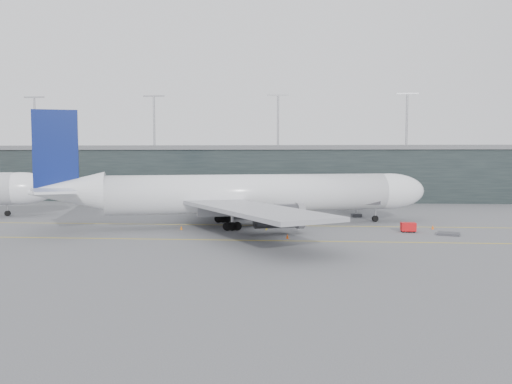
{
  "coord_description": "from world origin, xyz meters",
  "views": [
    {
      "loc": [
        9.56,
        -91.15,
        12.02
      ],
      "look_at": [
        2.88,
        -4.0,
        5.9
      ],
      "focal_mm": 35.0,
      "sensor_mm": 36.0,
      "label": 1
    }
  ],
  "objects": [
    {
      "name": "cone_nose",
      "position": [
        32.68,
        -6.59,
        0.36
      ],
      "size": [
        0.45,
        0.45,
        0.72
      ],
      "primitive_type": "cone",
      "color": "#EA5A0D",
      "rests_on": "ground"
    },
    {
      "name": "main_aircraft",
      "position": [
        1.6,
        -4.43,
        5.5
      ],
      "size": [
        68.6,
        63.1,
        19.61
      ],
      "rotation": [
        0.0,
        0.0,
        0.29
      ],
      "color": "white",
      "rests_on": "ground"
    },
    {
      "name": "cone_tail",
      "position": [
        -9.07,
        -10.28,
        0.33
      ],
      "size": [
        0.42,
        0.42,
        0.67
      ],
      "primitive_type": "cone",
      "color": "orange",
      "rests_on": "ground"
    },
    {
      "name": "cone_wing_port",
      "position": [
        8.46,
        12.3,
        0.34
      ],
      "size": [
        0.42,
        0.42,
        0.67
      ],
      "primitive_type": "cone",
      "color": "#D0460B",
      "rests_on": "ground"
    },
    {
      "name": "gse_cart",
      "position": [
        27.86,
        -10.21,
        0.87
      ],
      "size": [
        2.3,
        1.47,
        1.56
      ],
      "rotation": [
        0.0,
        0.0,
        0.01
      ],
      "color": "red",
      "rests_on": "ground"
    },
    {
      "name": "taxiline_a",
      "position": [
        0.0,
        -4.0,
        0.01
      ],
      "size": [
        160.0,
        0.25,
        0.02
      ],
      "primitive_type": "cube",
      "color": "gold",
      "rests_on": "ground"
    },
    {
      "name": "cone_wing_stbd",
      "position": [
        8.61,
        -18.09,
        0.35
      ],
      "size": [
        0.44,
        0.44,
        0.7
      ],
      "primitive_type": "cone",
      "color": "#FF590E",
      "rests_on": "ground"
    },
    {
      "name": "terminal",
      "position": [
        -0.0,
        58.0,
        7.62
      ],
      "size": [
        240.0,
        36.0,
        29.0
      ],
      "color": "black",
      "rests_on": "ground"
    },
    {
      "name": "jet_bridge",
      "position": [
        21.02,
        23.55,
        4.73
      ],
      "size": [
        8.98,
        43.32,
        6.32
      ],
      "rotation": [
        0.0,
        0.0,
        0.14
      ],
      "color": "#2F2F34",
      "rests_on": "ground"
    },
    {
      "name": "taxiline_lead_main",
      "position": [
        5.0,
        20.0,
        0.01
      ],
      "size": [
        0.25,
        60.0,
        0.02
      ],
      "primitive_type": "cube",
      "color": "gold",
      "rests_on": "ground"
    },
    {
      "name": "baggage_dolly",
      "position": [
        33.47,
        -12.55,
        0.19
      ],
      "size": [
        3.94,
        3.56,
        0.32
      ],
      "primitive_type": "cube",
      "rotation": [
        0.0,
        0.0,
        -0.36
      ],
      "color": "#3A3B40",
      "rests_on": "ground"
    },
    {
      "name": "ground",
      "position": [
        0.0,
        0.0,
        0.0
      ],
      "size": [
        320.0,
        320.0,
        0.0
      ],
      "primitive_type": "plane",
      "color": "#525256",
      "rests_on": "ground"
    },
    {
      "name": "uld_c",
      "position": [
        1.13,
        10.83,
        1.03
      ],
      "size": [
        2.38,
        2.02,
        1.95
      ],
      "rotation": [
        0.0,
        0.0,
        -0.15
      ],
      "color": "#38393D",
      "rests_on": "ground"
    },
    {
      "name": "uld_a",
      "position": [
        -4.7,
        10.85,
        1.06
      ],
      "size": [
        2.72,
        2.48,
        2.01
      ],
      "rotation": [
        0.0,
        0.0,
        0.39
      ],
      "color": "#38393D",
      "rests_on": "ground"
    },
    {
      "name": "taxiline_b",
      "position": [
        0.0,
        -20.0,
        0.01
      ],
      "size": [
        160.0,
        0.25,
        0.02
      ],
      "primitive_type": "cube",
      "color": "gold",
      "rests_on": "ground"
    },
    {
      "name": "uld_b",
      "position": [
        -3.3,
        11.94,
        1.01
      ],
      "size": [
        2.4,
        2.07,
        1.92
      ],
      "rotation": [
        0.0,
        0.0,
        -0.2
      ],
      "color": "#38393D",
      "rests_on": "ground"
    }
  ]
}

